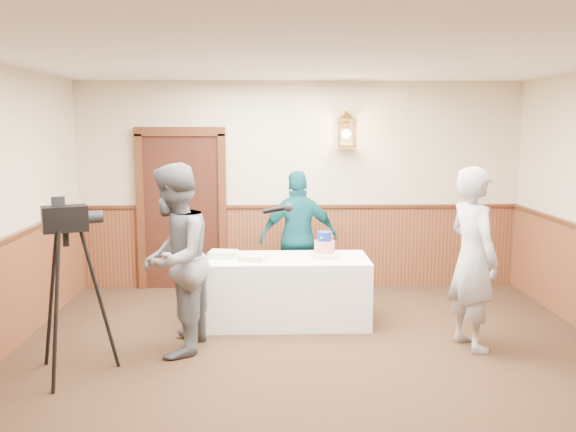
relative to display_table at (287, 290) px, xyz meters
name	(u,v)px	position (x,y,z in m)	size (l,w,h in m)	color
ground	(320,396)	(0.22, -1.90, -0.38)	(7.00, 7.00, 0.00)	black
room_shell	(311,206)	(0.16, -1.45, 1.15)	(6.02, 7.02, 2.81)	#C2B392
display_table	(287,290)	(0.00, 0.00, 0.00)	(1.80, 0.80, 0.75)	white
tiered_cake	(324,247)	(0.41, 0.01, 0.49)	(0.31, 0.31, 0.29)	beige
sheet_cake_yellow	(253,258)	(-0.38, -0.13, 0.40)	(0.29, 0.22, 0.06)	#EAC58C
sheet_cake_green	(223,254)	(-0.72, 0.04, 0.41)	(0.30, 0.24, 0.07)	#9DCF92
interviewer	(174,260)	(-1.12, -0.87, 0.55)	(1.54, 0.98, 1.86)	slate
baker	(473,259)	(1.81, -0.82, 0.53)	(0.66, 0.44, 1.82)	#99999F
assistant_p	(299,238)	(0.16, 0.78, 0.46)	(0.98, 0.41, 1.66)	#0C454D
tv_camera_rig	(69,300)	(-1.96, -1.39, 0.31)	(0.59, 0.56, 1.52)	black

